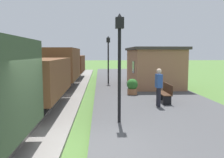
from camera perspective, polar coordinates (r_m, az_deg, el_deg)
platform_slab at (r=6.76m, az=21.72°, el=-16.03°), size 6.00×60.00×0.25m
rail_near at (r=6.54m, az=-23.15°, el=-16.23°), size 0.07×60.00×0.14m
freight_train at (r=13.93m, az=-14.98°, el=1.60°), size 2.50×26.00×2.72m
station_hut at (r=17.62m, az=9.84°, el=2.98°), size 3.50×5.80×2.78m
bench_near_hut at (r=11.81m, az=12.70°, el=-3.22°), size 0.42×1.50×0.91m
bench_down_platform at (r=21.71m, az=5.46°, el=1.19°), size 0.42×1.50×0.91m
person_waiting at (r=10.72m, az=11.17°, el=-1.65°), size 0.26×0.39×1.71m
potted_planter at (r=13.70m, az=4.89°, el=-1.78°), size 0.64×0.64×0.92m
lamp_post_near at (r=8.02m, az=1.81°, el=7.44°), size 0.28×0.28×3.70m
lamp_post_far at (r=18.53m, az=-0.91°, el=6.78°), size 0.28×0.28×3.70m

